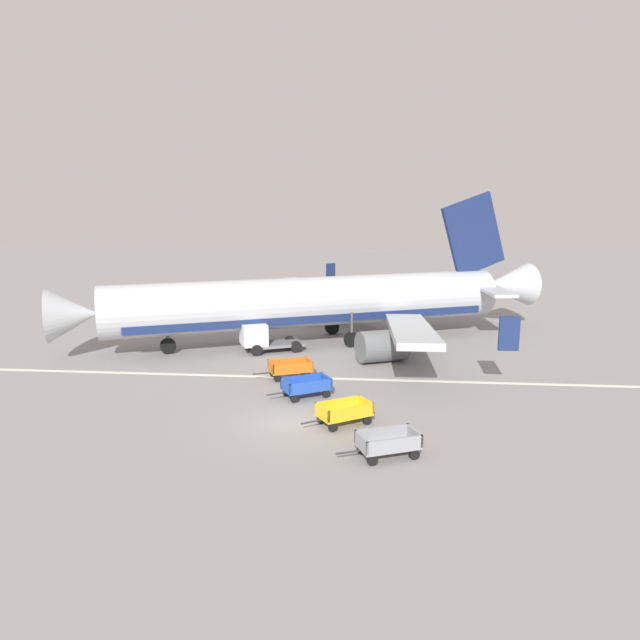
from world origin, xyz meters
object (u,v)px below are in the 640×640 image
Objects in this scene: baggage_cart_third_in_row at (306,386)px; baggage_cart_second_in_row at (344,412)px; baggage_cart_fourth_in_row at (290,368)px; service_truck_beside_carts at (260,337)px; baggage_cart_nearest at (388,443)px; airplane at (323,302)px.

baggage_cart_second_in_row is at bearing -58.92° from baggage_cart_third_in_row.
baggage_cart_second_in_row and baggage_cart_fourth_in_row have the same top height.
baggage_cart_third_in_row is at bearing 121.08° from baggage_cart_second_in_row.
baggage_cart_second_in_row and baggage_cart_third_in_row have the same top height.
baggage_cart_fourth_in_row is at bearing -63.32° from service_truck_beside_carts.
baggage_cart_fourth_in_row is 6.64m from service_truck_beside_carts.
baggage_cart_nearest is 18.63m from service_truck_beside_carts.
airplane is 10.08× the size of baggage_cart_nearest.
baggage_cart_third_in_row is 10.29m from service_truck_beside_carts.
service_truck_beside_carts reaches higher than baggage_cart_third_in_row.
service_truck_beside_carts is at bearing 114.89° from baggage_cart_third_in_row.
baggage_cart_nearest and baggage_cart_second_in_row have the same top height.
service_truck_beside_carts is (-6.59, 13.08, 0.50)m from baggage_cart_second_in_row.
service_truck_beside_carts is (-8.59, 16.53, 0.50)m from baggage_cart_nearest.
baggage_cart_nearest is 1.05× the size of baggage_cart_second_in_row.
service_truck_beside_carts is at bearing -139.19° from airplane.
baggage_cart_nearest is at bearing -59.93° from baggage_cart_second_in_row.
baggage_cart_fourth_in_row is at bearing -97.19° from airplane.
airplane is 10.42× the size of baggage_cart_third_in_row.
baggage_cart_second_in_row is (-2.00, 3.45, 0.00)m from baggage_cart_nearest.
baggage_cart_nearest is at bearing -77.63° from airplane.
baggage_cart_second_in_row is at bearing -63.26° from service_truck_beside_carts.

